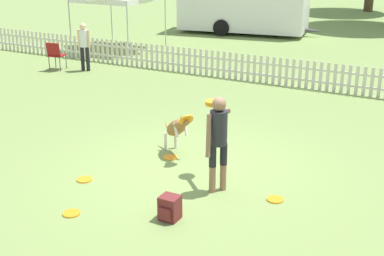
{
  "coord_description": "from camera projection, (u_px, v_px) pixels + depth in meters",
  "views": [
    {
      "loc": [
        4.1,
        -7.79,
        3.99
      ],
      "look_at": [
        -0.08,
        0.05,
        0.77
      ],
      "focal_mm": 50.0,
      "sensor_mm": 36.0,
      "label": 1
    }
  ],
  "objects": [
    {
      "name": "picket_fence",
      "position": [
        300.0,
        74.0,
        14.69
      ],
      "size": [
        26.7,
        0.04,
        0.78
      ],
      "color": "beige",
      "rests_on": "ground_plane"
    },
    {
      "name": "equipment_trailer",
      "position": [
        244.0,
        0.0,
        22.66
      ],
      "size": [
        6.22,
        2.85,
        2.61
      ],
      "rotation": [
        0.0,
        0.0,
        0.15
      ],
      "color": "white",
      "rests_on": "ground_plane"
    },
    {
      "name": "frisbee_midfield",
      "position": [
        170.0,
        157.0,
        10.15
      ],
      "size": [
        0.27,
        0.27,
        0.02
      ],
      "color": "orange",
      "rests_on": "ground_plane"
    },
    {
      "name": "ground_plane",
      "position": [
        194.0,
        170.0,
        9.64
      ],
      "size": [
        240.0,
        240.0,
        0.0
      ],
      "primitive_type": "plane",
      "color": "olive"
    },
    {
      "name": "frisbee_near_dog",
      "position": [
        85.0,
        180.0,
        9.22
      ],
      "size": [
        0.27,
        0.27,
        0.02
      ],
      "color": "orange",
      "rests_on": "ground_plane"
    },
    {
      "name": "handler_person",
      "position": [
        218.0,
        132.0,
        8.56
      ],
      "size": [
        0.73,
        1.04,
        1.61
      ],
      "rotation": [
        0.0,
        0.0,
        0.92
      ],
      "color": "#8C664C",
      "rests_on": "ground_plane"
    },
    {
      "name": "backpack_on_grass",
      "position": [
        170.0,
        208.0,
        7.9
      ],
      "size": [
        0.28,
        0.3,
        0.37
      ],
      "color": "maroon",
      "rests_on": "ground_plane"
    },
    {
      "name": "frisbee_far_scatter",
      "position": [
        275.0,
        199.0,
        8.53
      ],
      "size": [
        0.27,
        0.27,
        0.02
      ],
      "color": "orange",
      "rests_on": "ground_plane"
    },
    {
      "name": "folding_chair_blue_left",
      "position": [
        55.0,
        53.0,
        16.56
      ],
      "size": [
        0.53,
        0.55,
        0.88
      ],
      "rotation": [
        0.0,
        0.0,
        3.34
      ],
      "color": "#333338",
      "rests_on": "ground_plane"
    },
    {
      "name": "spectator_standing",
      "position": [
        84.0,
        43.0,
        16.38
      ],
      "size": [
        0.41,
        0.27,
        1.48
      ],
      "rotation": [
        0.0,
        0.0,
        3.32
      ],
      "color": "black",
      "rests_on": "ground_plane"
    },
    {
      "name": "frisbee_near_handler",
      "position": [
        72.0,
        213.0,
        8.1
      ],
      "size": [
        0.27,
        0.27,
        0.02
      ],
      "color": "orange",
      "rests_on": "ground_plane"
    },
    {
      "name": "leaping_dog",
      "position": [
        177.0,
        127.0,
        10.1
      ],
      "size": [
        1.04,
        0.84,
        0.97
      ],
      "rotation": [
        0.0,
        0.0,
        -2.22
      ],
      "color": "olive",
      "rests_on": "ground_plane"
    }
  ]
}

